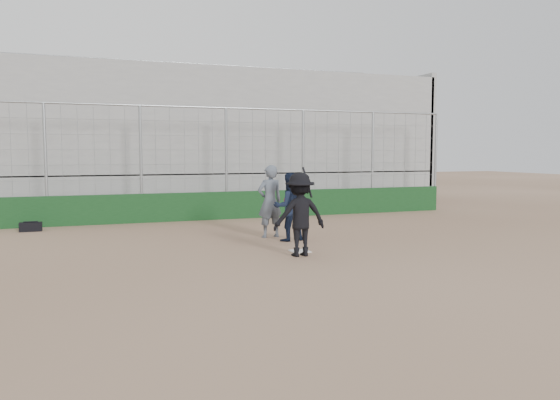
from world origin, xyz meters
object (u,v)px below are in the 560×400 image
object	(u,v)px
equipment_bag	(31,227)
umpire	(270,205)
batter_at_plate	(300,215)
catcher_crouched	(289,218)

from	to	relation	value
equipment_bag	umpire	bearing A→B (deg)	-29.21
batter_at_plate	catcher_crouched	bearing A→B (deg)	75.62
batter_at_plate	equipment_bag	world-z (taller)	batter_at_plate
batter_at_plate	umpire	size ratio (longest dim) A/B	1.12
catcher_crouched	equipment_bag	distance (m)	8.10
umpire	equipment_bag	world-z (taller)	umpire
batter_at_plate	equipment_bag	distance (m)	9.05
batter_at_plate	umpire	world-z (taller)	batter_at_plate
umpire	batter_at_plate	bearing A→B (deg)	77.58
umpire	catcher_crouched	bearing A→B (deg)	101.27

